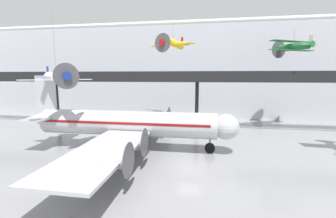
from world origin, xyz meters
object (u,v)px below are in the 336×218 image
Objects in this scene: airliner_silver_main at (126,124)px; suspended_plane_white_twin at (56,77)px; suspended_plane_yellow_lowwing at (173,43)px; suspended_plane_green_biplane at (293,47)px.

airliner_silver_main is 3.55× the size of suspended_plane_white_twin.
airliner_silver_main is at bearing 49.56° from suspended_plane_white_twin.
suspended_plane_yellow_lowwing is (13.90, 7.83, 4.97)m from suspended_plane_white_twin.
suspended_plane_yellow_lowwing is at bearing 64.69° from suspended_plane_white_twin.
airliner_silver_main is 3.88× the size of suspended_plane_green_biplane.
suspended_plane_yellow_lowwing is at bearing 45.72° from airliner_silver_main.
airliner_silver_main is 10.65m from suspended_plane_white_twin.
airliner_silver_main is at bearing -19.68° from suspended_plane_yellow_lowwing.
suspended_plane_white_twin is 1.32× the size of suspended_plane_yellow_lowwing.
suspended_plane_green_biplane reaches higher than suspended_plane_white_twin.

